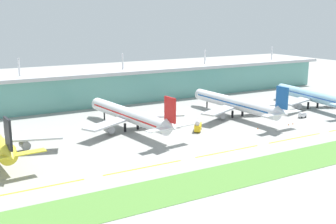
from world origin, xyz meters
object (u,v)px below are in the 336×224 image
(safety_cone_left_wingtip, at_px, (258,128))
(safety_cone_right_wingtip, at_px, (289,124))
(fuel_truck, at_px, (198,126))
(safety_cone_nose_front, at_px, (293,124))
(airliner_near_middle, at_px, (129,115))
(airliner_farthest, at_px, (312,96))
(pushback_tug, at_px, (275,113))
(baggage_cart, at_px, (302,115))
(airliner_far_middle, at_px, (236,104))

(safety_cone_left_wingtip, relative_size, safety_cone_right_wingtip, 1.00)
(fuel_truck, height_order, safety_cone_nose_front, fuel_truck)
(safety_cone_right_wingtip, bearing_deg, airliner_near_middle, 156.79)
(airliner_near_middle, distance_m, airliner_farthest, 103.51)
(safety_cone_nose_front, height_order, safety_cone_right_wingtip, same)
(airliner_near_middle, xyz_separation_m, fuel_truck, (24.47, -16.42, -4.19))
(pushback_tug, distance_m, safety_cone_right_wingtip, 18.98)
(fuel_truck, relative_size, safety_cone_left_wingtip, 10.36)
(airliner_farthest, xyz_separation_m, fuel_truck, (-78.79, -9.20, -4.18))
(fuel_truck, bearing_deg, safety_cone_left_wingtip, -22.09)
(pushback_tug, xyz_separation_m, baggage_cart, (7.86, -10.08, 0.16))
(baggage_cart, bearing_deg, airliner_far_middle, 145.80)
(airliner_farthest, bearing_deg, safety_cone_right_wingtip, -150.78)
(airliner_near_middle, xyz_separation_m, baggage_cart, (81.88, -21.21, -5.19))
(safety_cone_nose_front, bearing_deg, fuel_truck, 165.27)
(airliner_farthest, distance_m, safety_cone_left_wingtip, 57.76)
(safety_cone_left_wingtip, bearing_deg, airliner_far_middle, 75.23)
(pushback_tug, bearing_deg, fuel_truck, -173.90)
(airliner_far_middle, distance_m, pushback_tug, 21.06)
(pushback_tug, xyz_separation_m, safety_cone_right_wingtip, (-8.26, -17.08, -0.75))
(airliner_near_middle, bearing_deg, airliner_far_middle, -3.24)
(airliner_farthest, distance_m, safety_cone_nose_front, 40.89)
(airliner_farthest, relative_size, safety_cone_right_wingtip, 84.24)
(airliner_far_middle, height_order, baggage_cart, airliner_far_middle)
(airliner_near_middle, relative_size, safety_cone_nose_front, 96.58)
(safety_cone_right_wingtip, bearing_deg, pushback_tug, 64.18)
(baggage_cart, relative_size, safety_cone_nose_front, 5.27)
(airliner_far_middle, bearing_deg, fuel_truck, -156.68)
(baggage_cart, distance_m, safety_cone_nose_front, 14.96)
(airliner_near_middle, height_order, fuel_truck, airliner_near_middle)
(airliner_near_middle, height_order, safety_cone_nose_front, airliner_near_middle)
(airliner_near_middle, xyz_separation_m, safety_cone_nose_front, (68.59, -28.02, -6.10))
(airliner_far_middle, relative_size, fuel_truck, 9.33)
(airliner_far_middle, xyz_separation_m, baggage_cart, (26.60, -18.07, -5.19))
(fuel_truck, relative_size, safety_cone_nose_front, 10.36)
(fuel_truck, bearing_deg, safety_cone_right_wingtip, -15.92)
(airliner_farthest, height_order, fuel_truck, airliner_farthest)
(airliner_farthest, xyz_separation_m, safety_cone_right_wingtip, (-37.51, -20.98, -6.09))
(airliner_near_middle, height_order, airliner_farthest, same)
(airliner_far_middle, distance_m, safety_cone_left_wingtip, 24.85)
(fuel_truck, height_order, safety_cone_right_wingtip, fuel_truck)
(airliner_near_middle, bearing_deg, airliner_farthest, -4.00)
(safety_cone_nose_front, xyz_separation_m, safety_cone_right_wingtip, (-2.84, -0.18, 0.00))
(pushback_tug, xyz_separation_m, safety_cone_nose_front, (-5.42, -16.90, -0.75))
(safety_cone_left_wingtip, distance_m, safety_cone_right_wingtip, 16.71)
(airliner_near_middle, height_order, airliner_far_middle, same)
(safety_cone_left_wingtip, relative_size, safety_cone_nose_front, 1.00)
(airliner_farthest, xyz_separation_m, safety_cone_nose_front, (-34.67, -20.80, -6.09))
(airliner_farthest, height_order, pushback_tug, airliner_farthest)
(airliner_farthest, relative_size, pushback_tug, 11.82)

